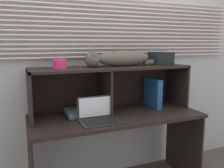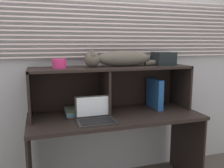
# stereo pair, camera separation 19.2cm
# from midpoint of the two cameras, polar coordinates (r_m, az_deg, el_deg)

# --- Properties ---
(back_panel_with_blinds) EXTENTS (4.40, 0.08, 2.50)m
(back_panel_with_blinds) POSITION_cam_midpoint_polar(r_m,az_deg,el_deg) (2.41, 0.63, 7.03)
(back_panel_with_blinds) COLOR #AAADB2
(back_panel_with_blinds) RESTS_ON ground
(desk) EXTENTS (1.52, 0.62, 0.73)m
(desk) POSITION_cam_midpoint_polar(r_m,az_deg,el_deg) (2.22, 3.41, -10.70)
(desk) COLOR black
(desk) RESTS_ON ground
(hutch_shelf_unit) EXTENTS (1.47, 0.38, 0.42)m
(hutch_shelf_unit) POSITION_cam_midpoint_polar(r_m,az_deg,el_deg) (2.24, 2.01, 1.15)
(hutch_shelf_unit) COLOR black
(hutch_shelf_unit) RESTS_ON desk
(cat) EXTENTS (0.91, 0.15, 0.17)m
(cat) POSITION_cam_midpoint_polar(r_m,az_deg,el_deg) (2.22, 4.48, 6.00)
(cat) COLOR #514D43
(cat) RESTS_ON hutch_shelf_unit
(laptop) EXTENTS (0.32, 0.23, 0.20)m
(laptop) POSITION_cam_midpoint_polar(r_m,az_deg,el_deg) (1.99, -1.18, -7.64)
(laptop) COLOR black
(laptop) RESTS_ON desk
(binder_upright) EXTENTS (0.05, 0.27, 0.29)m
(binder_upright) POSITION_cam_midpoint_polar(r_m,az_deg,el_deg) (2.42, 12.31, -2.22)
(binder_upright) COLOR #1F4D8F
(binder_upright) RESTS_ON desk
(book_stack) EXTENTS (0.17, 0.26, 0.05)m
(book_stack) POSITION_cam_midpoint_polar(r_m,az_deg,el_deg) (2.18, -6.49, -6.65)
(book_stack) COLOR brown
(book_stack) RESTS_ON desk
(small_basket) EXTENTS (0.12, 0.12, 0.08)m
(small_basket) POSITION_cam_midpoint_polar(r_m,az_deg,el_deg) (2.08, -9.84, 4.79)
(small_basket) COLOR #D32E71
(small_basket) RESTS_ON hutch_shelf_unit
(storage_box) EXTENTS (0.19, 0.19, 0.13)m
(storage_box) POSITION_cam_midpoint_polar(r_m,az_deg,el_deg) (2.42, 14.35, 5.84)
(storage_box) COLOR black
(storage_box) RESTS_ON hutch_shelf_unit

